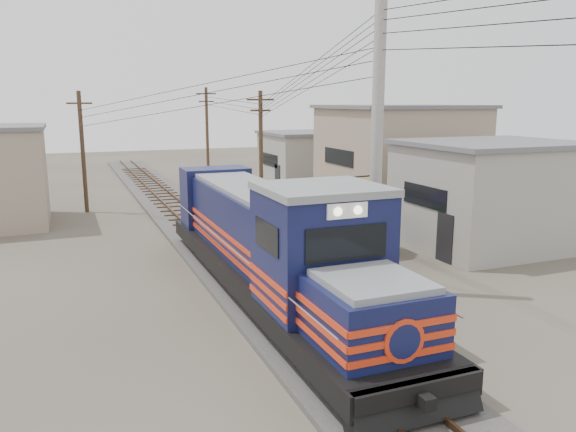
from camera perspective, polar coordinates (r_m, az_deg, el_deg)
name	(u,v)px	position (r m, az deg, el deg)	size (l,w,h in m)	color
ground	(272,299)	(18.75, -1.62, -8.40)	(120.00, 120.00, 0.00)	#473F35
ballast	(202,232)	(27.96, -8.74, -1.64)	(3.60, 70.00, 0.16)	#595651
track	(202,229)	(27.92, -8.75, -1.28)	(1.15, 70.00, 0.12)	#51331E
locomotive	(271,245)	(18.30, -1.76, -2.98)	(3.09, 16.85, 4.18)	black
utility_pole_main	(377,145)	(18.74, 9.00, 7.13)	(0.40, 0.40, 10.00)	#9E9B93
wooden_pole_mid	(261,150)	(32.44, -2.77, 6.74)	(1.60, 0.24, 7.00)	#4C3826
wooden_pole_far	(207,133)	(45.92, -8.21, 8.37)	(1.60, 0.24, 7.50)	#4C3826
wooden_pole_left	(83,150)	(34.67, -20.14, 6.36)	(1.60, 0.24, 7.00)	#4C3826
power_lines	(201,75)	(25.76, -8.79, 14.02)	(9.65, 19.00, 3.30)	black
shophouse_front	(490,194)	(26.59, 19.87, 2.13)	(7.35, 6.30, 4.70)	gray
shophouse_mid	(399,158)	(34.21, 11.20, 5.83)	(8.40, 7.35, 6.20)	gray
shophouse_back	(308,160)	(42.37, 2.03, 5.74)	(6.30, 6.30, 4.20)	gray
billboard	(355,198)	(22.93, 6.78, 1.78)	(2.22, 0.44, 3.44)	#99999E
market_umbrella	(366,199)	(23.92, 7.97, 1.70)	(3.13, 3.13, 2.67)	black
vendor	(365,218)	(27.44, 7.84, -0.19)	(0.63, 0.41, 1.72)	black
plant_nursery	(331,242)	(24.34, 4.39, -2.67)	(3.52, 3.06, 1.03)	#195A1A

